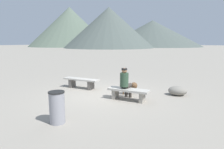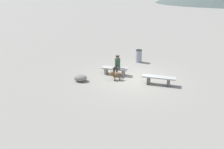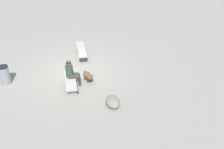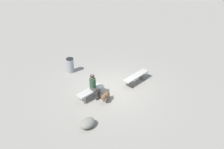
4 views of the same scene
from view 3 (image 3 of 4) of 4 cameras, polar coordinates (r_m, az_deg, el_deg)
ground at (r=12.00m, az=-8.65°, el=0.39°), size 210.00×210.00×0.06m
bench_left at (r=13.11m, az=-7.05°, el=5.33°), size 1.80×0.79×0.46m
bench_right at (r=10.81m, az=-9.45°, el=-1.68°), size 1.60×0.78×0.43m
seated_person at (r=10.74m, az=-9.25°, el=0.55°), size 0.39×0.60×1.21m
dog at (r=11.07m, az=-5.53°, el=-0.29°), size 0.67×0.54×0.51m
trash_bin at (r=11.83m, az=-23.33°, el=-0.11°), size 0.43×0.43×0.87m
boulder at (r=9.80m, az=0.18°, el=-6.29°), size 0.88×0.77×0.38m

